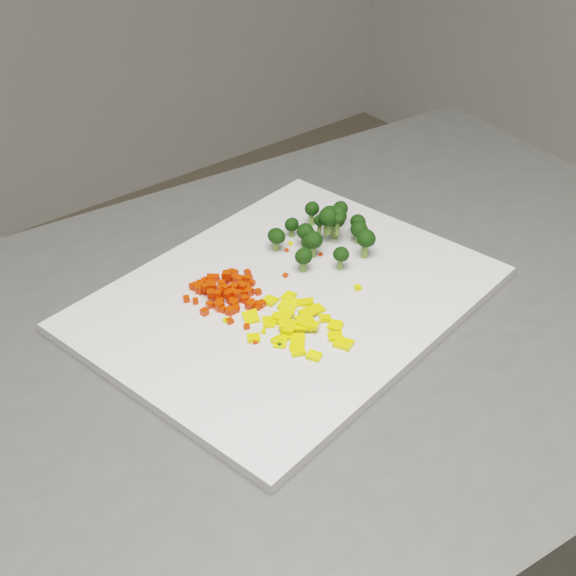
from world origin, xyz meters
TOP-DOWN VIEW (x-y plane):
  - counter_block at (0.12, 0.11)m, footprint 1.16×0.87m
  - cutting_board at (0.09, 0.15)m, footprint 0.53×0.45m
  - carrot_pile at (0.03, 0.20)m, footprint 0.10×0.10m
  - pepper_pile at (0.06, 0.09)m, footprint 0.12×0.12m
  - broccoli_pile at (0.19, 0.21)m, footprint 0.13×0.13m
  - carrot_cube_0 at (0.01, 0.16)m, footprint 0.01×0.01m
  - carrot_cube_1 at (0.04, 0.18)m, footprint 0.01×0.01m
  - carrot_cube_2 at (0.01, 0.22)m, footprint 0.01×0.01m
  - carrot_cube_3 at (0.02, 0.16)m, footprint 0.01×0.01m
  - carrot_cube_4 at (0.03, 0.19)m, footprint 0.01×0.01m
  - carrot_cube_5 at (0.07, 0.19)m, footprint 0.01×0.01m
  - carrot_cube_6 at (0.04, 0.15)m, footprint 0.01×0.01m
  - carrot_cube_7 at (0.03, 0.18)m, footprint 0.01×0.01m
  - carrot_cube_8 at (0.03, 0.18)m, footprint 0.01×0.01m
  - carrot_cube_9 at (0.02, 0.22)m, footprint 0.01×0.01m
  - carrot_cube_10 at (0.02, 0.16)m, footprint 0.01×0.01m
  - carrot_cube_11 at (0.05, 0.20)m, footprint 0.01×0.01m
  - carrot_cube_12 at (0.05, 0.18)m, footprint 0.01×0.01m
  - carrot_cube_13 at (0.02, 0.21)m, footprint 0.01×0.01m
  - carrot_cube_14 at (-0.02, 0.22)m, footprint 0.01×0.01m
  - carrot_cube_15 at (0.04, 0.23)m, footprint 0.01×0.01m
  - carrot_cube_16 at (0.05, 0.19)m, footprint 0.01×0.01m
  - carrot_cube_17 at (0.04, 0.21)m, footprint 0.01×0.01m
  - carrot_cube_18 at (-0.01, 0.21)m, footprint 0.01×0.01m
  - carrot_cube_19 at (0.03, 0.21)m, footprint 0.01×0.01m
  - carrot_cube_20 at (0.01, 0.19)m, footprint 0.01×0.01m
  - carrot_cube_21 at (0.07, 0.20)m, footprint 0.01×0.01m
  - carrot_cube_22 at (0.03, 0.23)m, footprint 0.01×0.01m
  - carrot_cube_23 at (0.02, 0.20)m, footprint 0.01×0.01m
  - carrot_cube_24 at (0.06, 0.21)m, footprint 0.01×0.01m
  - carrot_cube_25 at (0.01, 0.20)m, footprint 0.01×0.01m
  - carrot_cube_26 at (0.04, 0.17)m, footprint 0.01×0.01m
  - carrot_cube_27 at (0.01, 0.17)m, footprint 0.01×0.01m
  - carrot_cube_28 at (0.02, 0.23)m, footprint 0.01×0.01m
  - carrot_cube_29 at (0.02, 0.21)m, footprint 0.01×0.01m
  - carrot_cube_30 at (0.01, 0.16)m, footprint 0.01×0.01m
  - carrot_cube_31 at (0.03, 0.19)m, footprint 0.01×0.01m
  - carrot_cube_32 at (0.01, 0.22)m, footprint 0.01×0.01m
  - carrot_cube_33 at (0.02, 0.22)m, footprint 0.01×0.01m
  - carrot_cube_34 at (0.05, 0.22)m, footprint 0.01×0.01m
  - carrot_cube_35 at (0.05, 0.15)m, footprint 0.01×0.01m
  - carrot_cube_36 at (0.05, 0.18)m, footprint 0.01×0.01m
  - carrot_cube_37 at (0.02, 0.17)m, footprint 0.01×0.01m
  - carrot_cube_38 at (0.04, 0.16)m, footprint 0.01×0.01m
  - carrot_cube_39 at (-0.01, 0.18)m, footprint 0.01×0.01m
  - carrot_cube_40 at (0.06, 0.17)m, footprint 0.01×0.01m
  - carrot_cube_41 at (0.04, 0.19)m, footprint 0.01×0.01m
  - carrot_cube_42 at (0.04, 0.17)m, footprint 0.01×0.01m
  - carrot_cube_43 at (0.07, 0.22)m, footprint 0.01×0.01m
  - carrot_cube_44 at (0.03, 0.19)m, footprint 0.01×0.01m
  - carrot_cube_45 at (0.06, 0.23)m, footprint 0.01×0.01m
  - carrot_cube_46 at (0.01, 0.23)m, footprint 0.01×0.01m
  - carrot_cube_47 at (0.02, 0.18)m, footprint 0.01×0.01m
  - carrot_cube_48 at (0.01, 0.23)m, footprint 0.01×0.01m
  - carrot_cube_49 at (0.03, 0.18)m, footprint 0.01×0.01m
  - carrot_cube_50 at (0.02, 0.17)m, footprint 0.01×0.01m
  - carrot_cube_51 at (-0.00, 0.19)m, footprint 0.01×0.01m
  - carrot_cube_52 at (0.04, 0.15)m, footprint 0.01×0.01m
  - carrot_cube_53 at (0.05, 0.22)m, footprint 0.01×0.01m
  - carrot_cube_54 at (0.03, 0.23)m, footprint 0.01×0.01m
  - carrot_cube_55 at (0.01, 0.18)m, footprint 0.01×0.01m
  - carrot_cube_56 at (0.01, 0.21)m, footprint 0.01×0.01m
  - carrot_cube_57 at (0.01, 0.19)m, footprint 0.01×0.01m
  - carrot_cube_58 at (0.00, 0.23)m, footprint 0.01×0.01m
  - carrot_cube_59 at (0.04, 0.16)m, footprint 0.01×0.01m
  - carrot_cube_60 at (0.06, 0.22)m, footprint 0.01×0.01m
  - carrot_cube_61 at (0.07, 0.20)m, footprint 0.01×0.01m
  - carrot_cube_62 at (0.01, 0.22)m, footprint 0.01×0.01m
  - carrot_cube_63 at (0.02, 0.23)m, footprint 0.01×0.01m
  - pepper_chunk_0 at (0.07, 0.09)m, footprint 0.03×0.02m
  - pepper_chunk_1 at (0.02, 0.08)m, footprint 0.02×0.02m
  - pepper_chunk_2 at (0.09, 0.07)m, footprint 0.02×0.02m
  - pepper_chunk_3 at (0.05, 0.10)m, footprint 0.02×0.02m
  - pepper_chunk_4 at (0.10, 0.11)m, footprint 0.02×0.01m
  - pepper_chunk_5 at (0.08, 0.13)m, footprint 0.02×0.02m
  - pepper_chunk_6 at (0.09, 0.15)m, footprint 0.02×0.02m
  - pepper_chunk_7 at (0.04, 0.09)m, footprint 0.02×0.02m
  - pepper_chunk_8 at (0.10, 0.10)m, footprint 0.01×0.02m
  - pepper_chunk_9 at (0.06, 0.09)m, footprint 0.02×0.02m
  - pepper_chunk_10 at (0.03, 0.06)m, footprint 0.02×0.02m
  - pepper_chunk_11 at (0.04, 0.12)m, footprint 0.02×0.02m
  - pepper_chunk_12 at (0.08, 0.04)m, footprint 0.02×0.03m
  - pepper_chunk_13 at (0.07, 0.13)m, footprint 0.02×0.02m
  - pepper_chunk_14 at (0.04, 0.04)m, footprint 0.02×0.02m
  - pepper_chunk_15 at (0.06, 0.08)m, footprint 0.02×0.02m
  - pepper_chunk_16 at (0.06, 0.15)m, footprint 0.02×0.02m
  - pepper_chunk_17 at (0.00, 0.11)m, footprint 0.02×0.02m
  - pepper_chunk_18 at (0.08, 0.10)m, footprint 0.02×0.02m
  - pepper_chunk_19 at (0.04, 0.07)m, footprint 0.03×0.03m
  - pepper_chunk_20 at (0.09, 0.08)m, footprint 0.02×0.02m
  - pepper_chunk_21 at (0.02, 0.09)m, footprint 0.02×0.01m
  - pepper_chunk_22 at (0.06, 0.09)m, footprint 0.02×0.02m
  - pepper_chunk_23 at (0.09, 0.11)m, footprint 0.02×0.01m
  - pepper_chunk_24 at (0.09, 0.12)m, footprint 0.02×0.02m
  - pepper_chunk_25 at (0.09, 0.07)m, footprint 0.02×0.02m
  - pepper_chunk_26 at (0.07, 0.13)m, footprint 0.02×0.03m
  - pepper_chunk_27 at (0.08, 0.05)m, footprint 0.02×0.02m
  - pepper_chunk_28 at (0.07, 0.08)m, footprint 0.02×0.02m
  - pepper_chunk_29 at (0.05, 0.12)m, footprint 0.02×0.02m
  - pepper_chunk_30 at (0.05, 0.11)m, footprint 0.02×0.02m
  - pepper_chunk_31 at (0.03, 0.14)m, footprint 0.02×0.03m
  - pepper_chunk_32 at (0.04, 0.09)m, footprint 0.01×0.02m
  - broccoli_floret_0 at (0.20, 0.22)m, footprint 0.02×0.02m
  - broccoli_floret_1 at (0.23, 0.24)m, footprint 0.03×0.03m
  - broccoli_floret_2 at (0.17, 0.22)m, footprint 0.02×0.02m
  - broccoli_floret_3 at (0.24, 0.23)m, footprint 0.03×0.03m
  - broccoli_floret_4 at (0.16, 0.20)m, footprint 0.03×0.03m
  - broccoli_floret_5 at (0.22, 0.21)m, footprint 0.03×0.03m
  - broccoli_floret_6 at (0.22, 0.15)m, footprint 0.04×0.04m
  - broccoli_floret_7 at (0.14, 0.24)m, footprint 0.03×0.03m
  - broccoli_floret_8 at (0.17, 0.20)m, footprint 0.04×0.04m
  - broccoli_floret_9 at (0.14, 0.18)m, footprint 0.03×0.03m
  - broccoli_floret_10 at (0.20, 0.21)m, footprint 0.04×0.04m
  - broccoli_floret_11 at (0.21, 0.20)m, footprint 0.02×0.02m
  - broccoli_floret_12 at (0.17, 0.22)m, footprint 0.03×0.03m
  - broccoli_floret_13 at (0.18, 0.15)m, footprint 0.03×0.03m
  - broccoli_floret_14 at (0.23, 0.24)m, footprint 0.03×0.03m
  - broccoli_floret_15 at (0.22, 0.26)m, footprint 0.03×0.03m
  - broccoli_floret_16 at (0.25, 0.20)m, footprint 0.03×0.03m
  - broccoli_floret_17 at (0.18, 0.25)m, footprint 0.03×0.03m
  - broccoli_floret_18 at (0.24, 0.18)m, footprint 0.03×0.03m
  - broccoli_floret_19 at (0.21, 0.21)m, footprint 0.04×0.04m
  - stray_bit_0 at (0.00, 0.10)m, footprint 0.01×0.01m
  - stray_bit_1 at (0.01, 0.13)m, footprint 0.01×0.01m
  - stray_bit_2 at (0.16, 0.24)m, footprint 0.01×0.01m
  - stray_bit_3 at (0.00, 0.15)m, footprint 0.01×0.01m
  - stray_bit_4 at (0.18, 0.19)m, footprint 0.01×0.01m
  - stray_bit_5 at (0.06, 0.20)m, footprint 0.01×0.01m
  - stray_bit_6 at (0.16, 0.11)m, footprint 0.01×0.01m
  - stray_bit_7 at (0.02, 0.11)m, footprint 0.01×0.01m
  - stray_bit_8 at (0.15, 0.23)m, footprint 0.01×0.01m
  - stray_bit_9 at (-0.00, 0.15)m, footprint 0.01×0.01m
  - stray_bit_10 at (0.11, 0.18)m, footprint 0.01×0.01m
  - stray_bit_11 at (0.02, 0.08)m, footprint 0.01×0.01m

SIDE VIEW (x-z plane):
  - counter_block at x=0.12m, z-range 0.00..0.90m
  - cutting_board at x=0.09m, z-range 0.90..0.91m
  - stray_bit_5 at x=0.06m, z-range 0.91..0.92m
  - stray_bit_4 at x=0.18m, z-range 0.91..0.92m
  - pepper_chunk_13 at x=0.07m, z-range 0.91..0.92m
  - stray_bit_8 at x=0.15m, z-range 0.91..0.92m
  - pepper_chunk_4 at x=0.10m, z-range 0.91..0.92m
  - stray_bit_0 at x=0.00m, z-range 0.91..0.92m
  - pepper_chunk_9 at x=0.06m, z-range 0.91..0.92m
  - pepper_chunk_32 at x=0.04m, z-range 0.91..0.92m
  - pepper_chunk_24 at x=0.09m, z-range 0.91..0.92m
  - pepper_chunk_23 at x=0.09m, z-range 0.91..0.92m
  - stray_bit_11 at x=0.02m, z-range 0.91..0.92m
  - pepper_chunk_1 at x=0.02m, z-range 0.91..0.92m
  - pepper_chunk_16 at x=0.06m, z-range 0.91..0.92m
  - stray_bit_7 at x=0.02m, z-range 0.91..0.92m
  - pepper_chunk_11 at x=0.04m, z-range 0.91..0.92m
  - stray_bit_2 at x=0.16m, z-range 0.91..0.92m
  - stray_bit_10 at x=0.11m, z-range 0.91..0.92m
  - pepper_chunk_8 at x=0.10m, z-range 0.91..0.92m
  - pepper_chunk_6 at x=0.09m, z-range 0.91..0.92m
  - pepper_chunk_27 at x=0.08m, z-range 0.91..0.92m
  - pepper_chunk_10 at x=0.03m, z-range 0.91..0.92m
  - pepper_chunk_19 at x=0.04m, z-range 0.91..0.92m
  - stray_bit_9 at x=0.00m, z-range 0.91..0.92m
  - pepper_chunk_31 at x=0.03m, z-range 0.91..0.92m
  - pepper_chunk_5 at x=0.08m, z-range 0.91..0.92m
  - pepper_chunk_21 at x=0.02m, z-range 0.91..0.92m
  - pepper_chunk_29 at x=0.05m, z-range 0.91..0.92m
  - stray_bit_1 at x=0.01m, z-range 0.91..0.92m
  - pepper_chunk_25 at x=0.09m, z-range 0.91..0.92m
  - pepper_chunk_20 at x=0.09m, z-range 0.91..0.92m
  - pepper_chunk_26 at x=0.07m, z-range 0.91..0.92m
  - pepper_chunk_2 at x=0.09m, z-range 0.91..0.92m
  - pepper_chunk_12 at x=0.08m, z-range 0.91..0.92m
  - pepper_chunk_14 at x=0.04m, z-range 0.91..0.92m
  - pepper_chunk_17 at x=0.00m, z-range 0.91..0.92m
  - stray_bit_3 at x=0.00m, z-range 0.91..0.92m
  - stray_bit_6 at x=0.16m, z-range 0.91..0.92m
  - carrot_cube_10 at x=0.02m, z-range 0.91..0.92m
  - carrot_cube_28 at x=0.02m, z-range 0.91..0.92m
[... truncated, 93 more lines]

